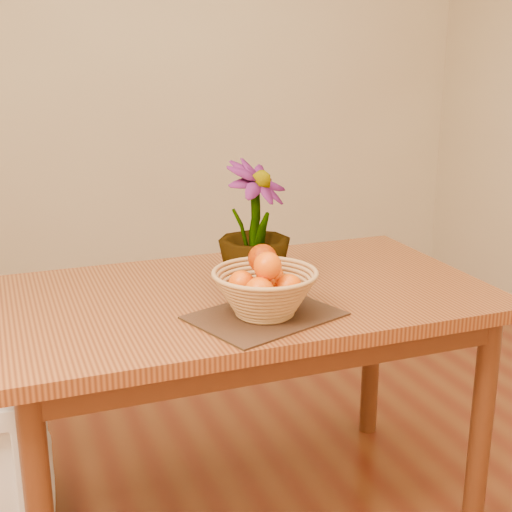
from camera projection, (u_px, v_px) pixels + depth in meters
name	position (u px, v px, depth m)	size (l,w,h in m)	color
wall_back	(113.00, 61.00, 3.62)	(4.00, 0.02, 2.70)	beige
table	(244.00, 319.00, 2.07)	(1.40, 0.80, 0.75)	brown
placemat	(265.00, 316.00, 1.85)	(0.36, 0.27, 0.01)	#3A1F15
wicker_basket	(265.00, 295.00, 1.83)	(0.27, 0.27, 0.11)	#A57644
orange_pile	(265.00, 275.00, 1.82)	(0.17, 0.18, 0.13)	#EE6403
potted_plant	(255.00, 226.00, 2.01)	(0.21, 0.21, 0.37)	#1B4413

